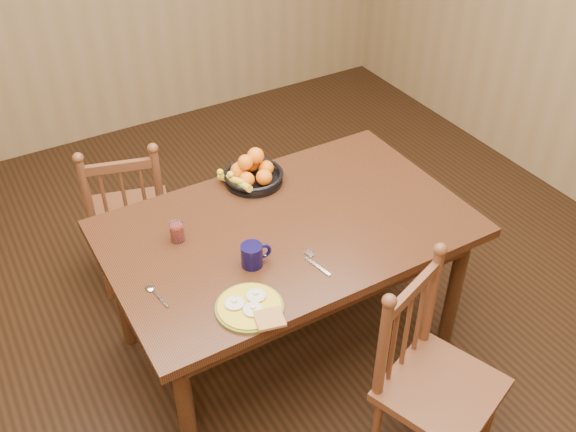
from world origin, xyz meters
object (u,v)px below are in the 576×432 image
breakfast_plate (251,307)px  fruit_bowl (252,173)px  dining_table (288,240)px  chair_far (129,215)px  chair_near (433,381)px  coffee_mug (253,255)px

breakfast_plate → fruit_bowl: 0.85m
dining_table → breakfast_plate: size_ratio=5.37×
chair_far → breakfast_plate: size_ratio=3.10×
chair_near → coffee_mug: size_ratio=7.09×
breakfast_plate → coffee_mug: (0.13, 0.22, 0.04)m
dining_table → chair_near: bearing=-77.9°
chair_near → breakfast_plate: 0.78m
chair_far → coffee_mug: (0.24, -0.97, 0.35)m
chair_near → breakfast_plate: size_ratio=3.19×
dining_table → coffee_mug: bearing=-149.2°
dining_table → fruit_bowl: 0.40m
fruit_bowl → dining_table: bearing=-93.0°
breakfast_plate → fruit_bowl: (0.40, 0.75, 0.04)m
dining_table → fruit_bowl: (0.02, 0.38, 0.14)m
chair_near → dining_table: bearing=82.2°
dining_table → fruit_bowl: bearing=87.0°
coffee_mug → fruit_bowl: fruit_bowl is taller
chair_near → coffee_mug: (-0.43, 0.68, 0.34)m
dining_table → coffee_mug: coffee_mug is taller
breakfast_plate → dining_table: bearing=44.3°
chair_near → fruit_bowl: chair_near is taller
dining_table → chair_far: (-0.49, 0.82, -0.22)m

